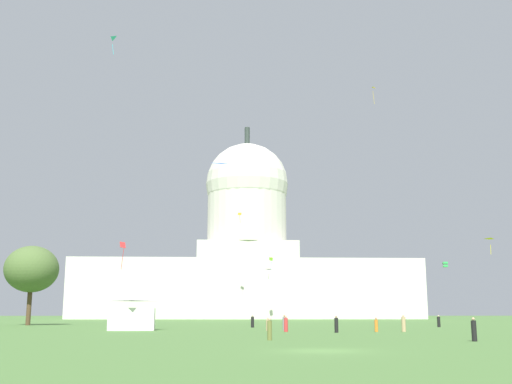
% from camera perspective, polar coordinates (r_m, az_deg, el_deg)
% --- Properties ---
extents(ground_plane, '(800.00, 800.00, 0.00)m').
position_cam_1_polar(ground_plane, '(33.87, 6.24, -14.35)').
color(ground_plane, '#4C7538').
extents(capitol_building, '(113.19, 27.94, 65.21)m').
position_cam_1_polar(capitol_building, '(207.40, -0.85, -5.88)').
color(capitol_building, beige).
rests_on(capitol_building, ground_plane).
extents(event_tent, '(5.81, 5.73, 4.95)m').
position_cam_1_polar(event_tent, '(74.31, -11.30, -10.49)').
color(event_tent, white).
rests_on(event_tent, ground_plane).
extents(tree_west_mid, '(11.93, 12.00, 12.84)m').
position_cam_1_polar(tree_west_mid, '(108.73, -19.97, -6.70)').
color(tree_west_mid, '#4C3823').
rests_on(tree_west_mid, ground_plane).
extents(person_black_back_center, '(0.58, 0.58, 1.66)m').
position_cam_1_polar(person_black_back_center, '(86.56, -0.33, -11.88)').
color(person_black_back_center, black).
rests_on(person_black_back_center, ground_plane).
extents(person_tan_back_right, '(0.52, 0.52, 1.46)m').
position_cam_1_polar(person_tan_back_right, '(71.10, 1.10, -12.13)').
color(person_tan_back_right, tan).
rests_on(person_tan_back_right, ground_plane).
extents(person_black_deep_crowd, '(0.51, 0.51, 1.65)m').
position_cam_1_polar(person_black_deep_crowd, '(92.39, 16.49, -11.39)').
color(person_black_deep_crowd, black).
rests_on(person_black_deep_crowd, ground_plane).
extents(person_red_mid_left, '(0.53, 0.53, 1.67)m').
position_cam_1_polar(person_red_mid_left, '(66.84, 2.77, -12.10)').
color(person_red_mid_left, red).
rests_on(person_red_mid_left, ground_plane).
extents(person_olive_lawn_far_left, '(0.49, 0.49, 1.63)m').
position_cam_1_polar(person_olive_lawn_far_left, '(46.45, 1.26, -12.58)').
color(person_olive_lawn_far_left, olive).
rests_on(person_olive_lawn_far_left, ground_plane).
extents(person_grey_back_left, '(0.58, 0.58, 1.74)m').
position_cam_1_polar(person_grey_back_left, '(73.51, 2.63, -11.98)').
color(person_grey_back_left, gray).
rests_on(person_grey_back_left, ground_plane).
extents(person_black_lawn_far_right, '(0.46, 0.46, 1.67)m').
position_cam_1_polar(person_black_lawn_far_right, '(64.52, 7.41, -12.05)').
color(person_black_lawn_far_right, black).
rests_on(person_black_lawn_far_right, ground_plane).
extents(person_tan_front_left, '(0.61, 0.61, 1.76)m').
position_cam_1_polar(person_tan_front_left, '(68.78, 13.45, -11.75)').
color(person_tan_front_left, tan).
rests_on(person_tan_front_left, ground_plane).
extents(person_orange_front_center, '(0.49, 0.49, 1.48)m').
position_cam_1_polar(person_orange_front_center, '(68.13, 11.02, -11.96)').
color(person_orange_front_center, orange).
rests_on(person_orange_front_center, ground_plane).
extents(person_black_near_tree_east, '(0.46, 0.46, 1.66)m').
position_cam_1_polar(person_black_near_tree_east, '(47.20, 19.44, -11.93)').
color(person_black_near_tree_east, black).
rests_on(person_black_near_tree_east, ground_plane).
extents(kite_yellow_low, '(1.50, 0.82, 2.44)m').
position_cam_1_polar(kite_yellow_low, '(101.46, 20.83, -4.16)').
color(kite_yellow_low, yellow).
extents(kite_green_low, '(0.90, 0.92, 0.93)m').
position_cam_1_polar(kite_green_low, '(116.00, 17.04, -6.41)').
color(kite_green_low, green).
extents(kite_gold_high, '(1.17, 1.27, 3.46)m').
position_cam_1_polar(kite_gold_high, '(136.87, 10.63, 9.21)').
color(kite_gold_high, gold).
extents(kite_lime_low, '(1.04, 1.10, 3.73)m').
position_cam_1_polar(kite_lime_low, '(180.69, 1.39, -6.19)').
color(kite_lime_low, '#8CD133').
extents(kite_red_low, '(0.88, 0.89, 4.03)m').
position_cam_1_polar(kite_red_low, '(92.77, -12.19, -5.08)').
color(kite_red_low, red).
extents(kite_cyan_high, '(1.48, 1.90, 2.84)m').
position_cam_1_polar(kite_cyan_high, '(108.65, -13.26, 13.55)').
color(kite_cyan_high, '#33BCDB').
extents(kite_orange_mid, '(1.05, 0.44, 2.93)m').
position_cam_1_polar(kite_orange_mid, '(177.28, -1.51, -2.12)').
color(kite_orange_mid, orange).
extents(kite_black_low, '(1.81, 1.46, 2.24)m').
position_cam_1_polar(kite_black_low, '(157.82, 1.27, -7.30)').
color(kite_black_low, black).
extents(kite_blue_low, '(1.72, 0.79, 0.28)m').
position_cam_1_polar(kite_blue_low, '(68.30, -3.22, 2.37)').
color(kite_blue_low, blue).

